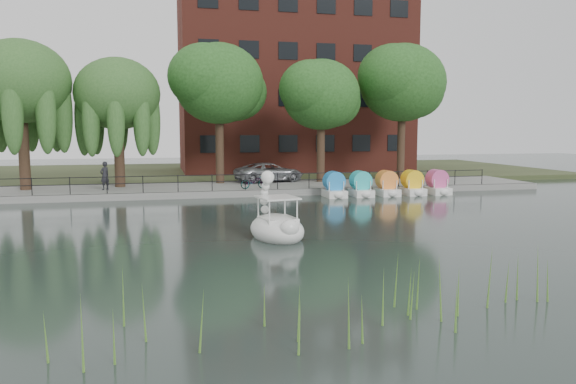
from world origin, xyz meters
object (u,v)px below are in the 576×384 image
object	(u,v)px
bicycle	(254,181)
swan_boat	(276,224)
pedestrian	(105,174)
minivan	(269,171)

from	to	relation	value
bicycle	swan_boat	size ratio (longest dim) A/B	0.54
bicycle	pedestrian	size ratio (longest dim) A/B	0.87
minivan	bicycle	distance (m)	4.50
pedestrian	swan_boat	xyz separation A→B (m)	(7.45, -15.09, -0.84)
swan_boat	pedestrian	bearing A→B (deg)	106.87
minivan	pedestrian	world-z (taller)	pedestrian
minivan	pedestrian	xyz separation A→B (m)	(-10.73, -2.76, 0.22)
bicycle	minivan	bearing A→B (deg)	-34.76
bicycle	pedestrian	xyz separation A→B (m)	(-8.92, 1.35, 0.49)
minivan	swan_boat	bearing A→B (deg)	155.77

